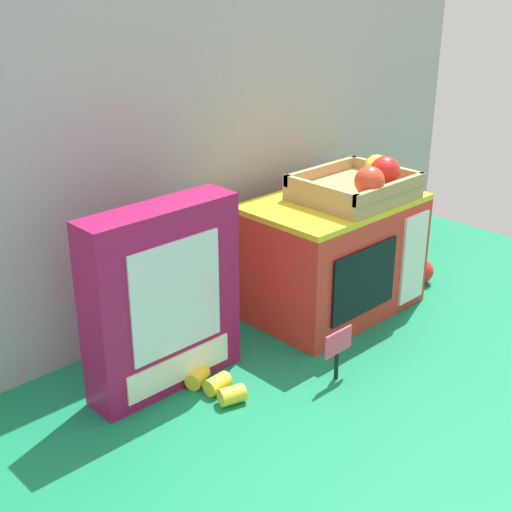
# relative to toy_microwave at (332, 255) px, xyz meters

# --- Properties ---
(ground_plane) EXTENTS (1.70, 1.70, 0.00)m
(ground_plane) POSITION_rel_toy_microwave_xyz_m (-0.16, -0.02, -0.13)
(ground_plane) COLOR #147A4C
(ground_plane) RESTS_ON ground
(display_back_panel) EXTENTS (1.61, 0.03, 0.66)m
(display_back_panel) POSITION_rel_toy_microwave_xyz_m (-0.16, 0.20, 0.21)
(display_back_panel) COLOR #A0A3A8
(display_back_panel) RESTS_ON ground
(toy_microwave) EXTENTS (0.37, 0.25, 0.25)m
(toy_microwave) POSITION_rel_toy_microwave_xyz_m (0.00, 0.00, 0.00)
(toy_microwave) COLOR red
(toy_microwave) RESTS_ON ground
(food_groups_crate) EXTENTS (0.23, 0.19, 0.09)m
(food_groups_crate) POSITION_rel_toy_microwave_xyz_m (0.04, -0.03, 0.16)
(food_groups_crate) COLOR tan
(food_groups_crate) RESTS_ON toy_microwave
(cookie_set_box) EXTENTS (0.29, 0.08, 0.34)m
(cookie_set_box) POSITION_rel_toy_microwave_xyz_m (-0.44, 0.01, 0.04)
(cookie_set_box) COLOR #99144C
(cookie_set_box) RESTS_ON ground
(price_sign) EXTENTS (0.07, 0.01, 0.10)m
(price_sign) POSITION_rel_toy_microwave_xyz_m (-0.21, -0.20, -0.06)
(price_sign) COLOR black
(price_sign) RESTS_ON ground
(loose_toy_banana) EXTENTS (0.06, 0.13, 0.03)m
(loose_toy_banana) POSITION_rel_toy_microwave_xyz_m (-0.40, -0.08, -0.11)
(loose_toy_banana) COLOR yellow
(loose_toy_banana) RESTS_ON ground
(loose_toy_apple) EXTENTS (0.06, 0.06, 0.06)m
(loose_toy_apple) POSITION_rel_toy_microwave_xyz_m (0.25, -0.06, -0.10)
(loose_toy_apple) COLOR red
(loose_toy_apple) RESTS_ON ground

